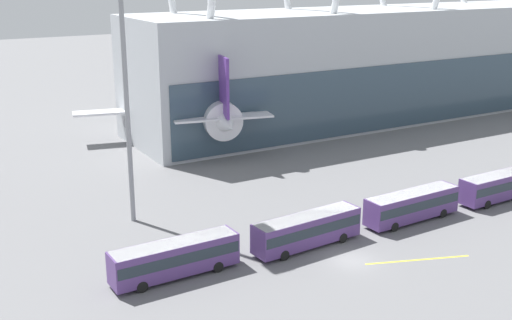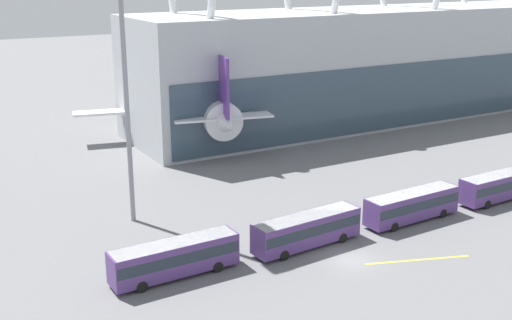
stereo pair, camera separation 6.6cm
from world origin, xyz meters
TOP-DOWN VIEW (x-y plane):
  - ground_plane at (0.00, 0.00)m, footprint 440.00×440.00m
  - terminal_building at (58.64, 46.17)m, footprint 125.38×19.83m
  - airliner_at_gate_far at (8.11, 50.77)m, footprint 39.49×42.79m
  - shuttle_bus_0 at (-15.54, 5.26)m, footprint 11.72×2.86m
  - shuttle_bus_1 at (-1.92, 4.65)m, footprint 11.81×3.40m
  - shuttle_bus_2 at (11.71, 4.62)m, footprint 11.75×3.02m
  - shuttle_bus_3 at (25.34, 4.31)m, footprint 11.72×2.86m
  - floodlight_mast at (-14.29, 19.78)m, footprint 2.08×2.08m
  - lane_stripe_0 at (30.91, 10.18)m, footprint 8.15×0.83m
  - lane_stripe_1 at (5.44, -3.00)m, footprint 9.79×3.70m
  - lane_stripe_2 at (-13.97, 6.07)m, footprint 6.94×2.56m
  - lane_stripe_3 at (-3.49, 5.65)m, footprint 6.36×2.25m

SIDE VIEW (x-z plane):
  - ground_plane at x=0.00m, z-range 0.00..0.00m
  - lane_stripe_0 at x=30.91m, z-range 0.00..0.01m
  - lane_stripe_1 at x=5.44m, z-range 0.00..0.01m
  - lane_stripe_2 at x=-13.97m, z-range 0.00..0.01m
  - lane_stripe_3 at x=-3.49m, z-range 0.00..0.01m
  - shuttle_bus_0 at x=-15.54m, z-range 0.28..3.54m
  - shuttle_bus_1 at x=-1.92m, z-range 0.28..3.54m
  - shuttle_bus_2 at x=11.71m, z-range 0.28..3.54m
  - shuttle_bus_3 at x=25.34m, z-range 0.28..3.54m
  - airliner_at_gate_far at x=8.11m, z-range -1.72..13.09m
  - terminal_building at x=58.64m, z-range -5.10..25.31m
  - floodlight_mast at x=-14.29m, z-range 3.11..34.07m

